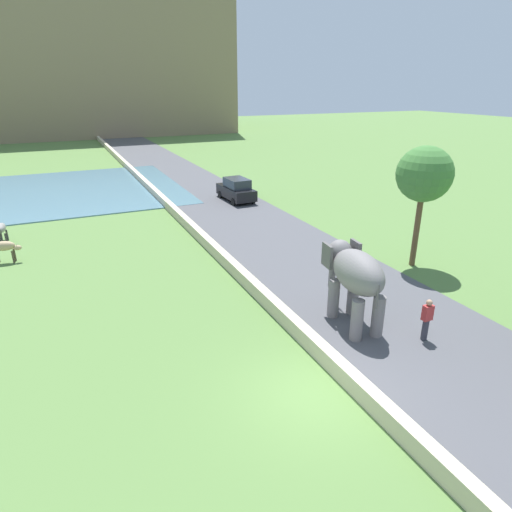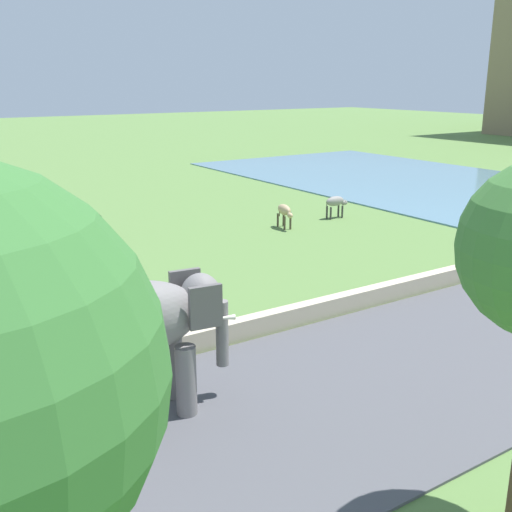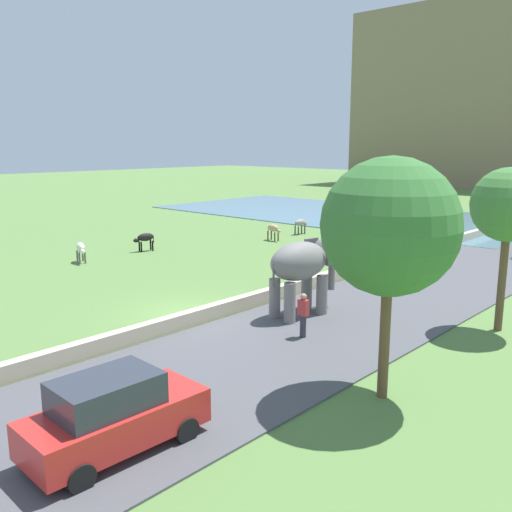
{
  "view_description": "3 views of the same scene",
  "coord_description": "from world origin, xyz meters",
  "px_view_note": "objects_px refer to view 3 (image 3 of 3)",
  "views": [
    {
      "loc": [
        -5.85,
        -8.79,
        8.5
      ],
      "look_at": [
        1.85,
        7.98,
        1.2
      ],
      "focal_mm": 30.6,
      "sensor_mm": 36.0,
      "label": 1
    },
    {
      "loc": [
        14.38,
        -1.62,
        6.87
      ],
      "look_at": [
        0.25,
        7.65,
        1.98
      ],
      "focal_mm": 42.83,
      "sensor_mm": 36.0,
      "label": 2
    },
    {
      "loc": [
        16.45,
        -13.85,
        6.68
      ],
      "look_at": [
        -0.77,
        4.75,
        1.55
      ],
      "focal_mm": 39.09,
      "sensor_mm": 36.0,
      "label": 3
    }
  ],
  "objects_px": {
    "cow_grey": "(301,223)",
    "cow_tan": "(274,229)",
    "person_beside_elephant": "(303,315)",
    "car_red": "(114,414)",
    "elephant": "(303,265)",
    "cow_black": "(145,238)",
    "cow_white": "(81,248)"
  },
  "relations": [
    {
      "from": "car_red",
      "to": "cow_grey",
      "type": "bearing_deg",
      "value": 120.73
    },
    {
      "from": "elephant",
      "to": "cow_grey",
      "type": "distance_m",
      "value": 20.28
    },
    {
      "from": "person_beside_elephant",
      "to": "cow_black",
      "type": "relative_size",
      "value": 1.15
    },
    {
      "from": "cow_tan",
      "to": "cow_black",
      "type": "bearing_deg",
      "value": -111.76
    },
    {
      "from": "car_red",
      "to": "cow_tan",
      "type": "distance_m",
      "value": 27.64
    },
    {
      "from": "person_beside_elephant",
      "to": "cow_tan",
      "type": "bearing_deg",
      "value": 133.96
    },
    {
      "from": "cow_black",
      "to": "cow_tan",
      "type": "distance_m",
      "value": 9.11
    },
    {
      "from": "cow_black",
      "to": "cow_white",
      "type": "distance_m",
      "value": 4.55
    },
    {
      "from": "car_red",
      "to": "cow_grey",
      "type": "xyz_separation_m",
      "value": [
        -15.73,
        26.47,
        -0.06
      ]
    },
    {
      "from": "cow_black",
      "to": "cow_tan",
      "type": "relative_size",
      "value": 1.0
    },
    {
      "from": "cow_black",
      "to": "car_red",
      "type": "bearing_deg",
      "value": -37.74
    },
    {
      "from": "cow_black",
      "to": "cow_tan",
      "type": "height_order",
      "value": "same"
    },
    {
      "from": "person_beside_elephant",
      "to": "car_red",
      "type": "relative_size",
      "value": 0.4
    },
    {
      "from": "person_beside_elephant",
      "to": "cow_black",
      "type": "distance_m",
      "value": 18.27
    },
    {
      "from": "car_red",
      "to": "cow_white",
      "type": "distance_m",
      "value": 21.09
    },
    {
      "from": "car_red",
      "to": "cow_black",
      "type": "bearing_deg",
      "value": 142.26
    },
    {
      "from": "person_beside_elephant",
      "to": "cow_white",
      "type": "bearing_deg",
      "value": 175.35
    },
    {
      "from": "person_beside_elephant",
      "to": "cow_grey",
      "type": "relative_size",
      "value": 1.17
    },
    {
      "from": "cow_tan",
      "to": "cow_grey",
      "type": "bearing_deg",
      "value": 95.97
    },
    {
      "from": "elephant",
      "to": "cow_white",
      "type": "bearing_deg",
      "value": -177.5
    },
    {
      "from": "cow_black",
      "to": "cow_white",
      "type": "relative_size",
      "value": 1.01
    },
    {
      "from": "cow_grey",
      "to": "cow_tan",
      "type": "height_order",
      "value": "same"
    },
    {
      "from": "cow_white",
      "to": "person_beside_elephant",
      "type": "bearing_deg",
      "value": -4.65
    },
    {
      "from": "cow_tan",
      "to": "person_beside_elephant",
      "type": "bearing_deg",
      "value": -46.04
    },
    {
      "from": "person_beside_elephant",
      "to": "cow_grey",
      "type": "height_order",
      "value": "person_beside_elephant"
    },
    {
      "from": "person_beside_elephant",
      "to": "cow_black",
      "type": "xyz_separation_m",
      "value": [
        -17.27,
        5.94,
        -0.04
      ]
    },
    {
      "from": "person_beside_elephant",
      "to": "cow_black",
      "type": "bearing_deg",
      "value": 161.01
    },
    {
      "from": "elephant",
      "to": "car_red",
      "type": "distance_m",
      "value": 11.14
    },
    {
      "from": "person_beside_elephant",
      "to": "elephant",
      "type": "bearing_deg",
      "value": 128.58
    },
    {
      "from": "person_beside_elephant",
      "to": "cow_grey",
      "type": "xyz_separation_m",
      "value": [
        -14.26,
        17.91,
        -0.04
      ]
    },
    {
      "from": "cow_tan",
      "to": "cow_white",
      "type": "relative_size",
      "value": 1.01
    },
    {
      "from": "person_beside_elephant",
      "to": "car_red",
      "type": "bearing_deg",
      "value": -80.25
    }
  ]
}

